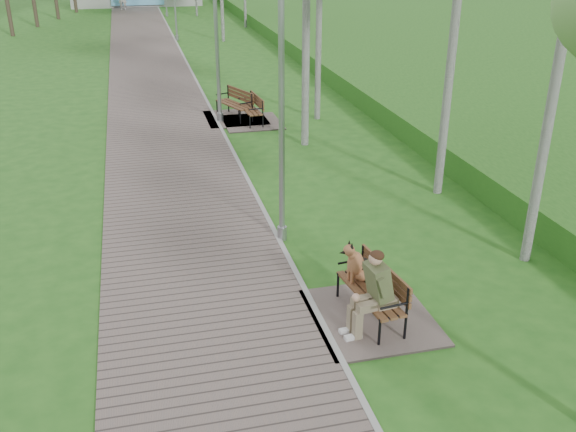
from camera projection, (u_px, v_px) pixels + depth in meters
name	position (u px, v px, depth m)	size (l,w,h in m)	color
walkway	(153.00, 84.00, 25.87)	(3.50, 67.00, 0.04)	#6E5F59
kerb	(197.00, 82.00, 26.24)	(0.10, 67.00, 0.05)	#999993
embankment	(480.00, 75.00, 27.54)	(14.00, 70.00, 1.60)	#418428
bench_main	(368.00, 296.00, 10.27)	(1.92, 2.13, 1.67)	#6E5F59
bench_second	(251.00, 117.00, 20.78)	(1.82, 2.02, 1.12)	#6E5F59
bench_third	(234.00, 112.00, 21.23)	(1.95, 2.16, 1.19)	#6E5F59
lamp_post_near	(282.00, 129.00, 12.19)	(0.19, 0.19, 5.01)	#919398
lamp_post_second	(217.00, 44.00, 19.93)	(0.21, 0.21, 5.37)	#919398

